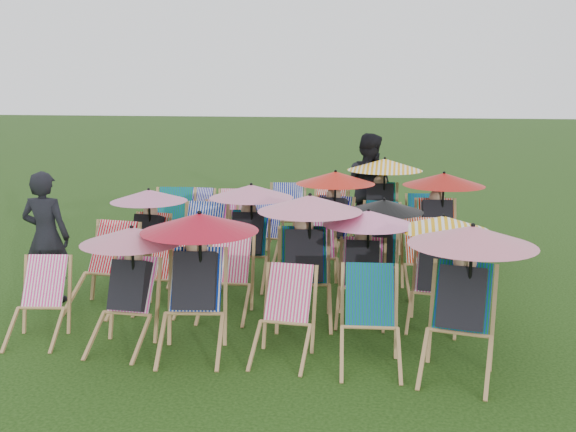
% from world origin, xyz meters
% --- Properties ---
extents(ground, '(100.00, 100.00, 0.00)m').
position_xyz_m(ground, '(0.00, 0.00, 0.00)').
color(ground, black).
rests_on(ground, ground).
extents(deckchair_0, '(0.65, 0.83, 0.82)m').
position_xyz_m(deckchair_0, '(-2.12, -2.19, 0.41)').
color(deckchair_0, '#AB824F').
rests_on(deckchair_0, ground).
extents(deckchair_1, '(1.02, 1.07, 1.21)m').
position_xyz_m(deckchair_1, '(-1.14, -2.18, 0.64)').
color(deckchair_1, '#AB824F').
rests_on(deckchair_1, ground).
extents(deckchair_2, '(1.16, 1.25, 1.38)m').
position_xyz_m(deckchair_2, '(-0.42, -2.18, 0.73)').
color(deckchair_2, '#AB824F').
rests_on(deckchair_2, ground).
extents(deckchair_3, '(0.61, 0.81, 0.85)m').
position_xyz_m(deckchair_3, '(0.47, -2.22, 0.42)').
color(deckchair_3, '#AB824F').
rests_on(deckchair_3, ground).
extents(deckchair_4, '(0.66, 0.87, 0.89)m').
position_xyz_m(deckchair_4, '(1.30, -2.25, 0.45)').
color(deckchair_4, '#AB824F').
rests_on(deckchair_4, ground).
extents(deckchair_5, '(1.15, 1.23, 1.37)m').
position_xyz_m(deckchair_5, '(2.12, -2.27, 0.72)').
color(deckchair_5, '#AB824F').
rests_on(deckchair_5, ground).
extents(deckchair_6, '(0.73, 0.95, 0.97)m').
position_xyz_m(deckchair_6, '(-1.92, -1.13, 0.49)').
color(deckchair_6, '#AB824F').
rests_on(deckchair_6, ground).
extents(deckchair_7, '(0.55, 0.77, 0.83)m').
position_xyz_m(deckchair_7, '(-1.19, -1.05, 0.42)').
color(deckchair_7, '#AB824F').
rests_on(deckchair_7, ground).
extents(deckchair_8, '(0.62, 0.85, 0.89)m').
position_xyz_m(deckchair_8, '(-0.40, -1.13, 0.44)').
color(deckchair_8, '#AB824F').
rests_on(deckchair_8, ground).
extents(deckchair_9, '(1.18, 1.27, 1.40)m').
position_xyz_m(deckchair_9, '(0.51, -1.08, 0.74)').
color(deckchair_9, '#AB824F').
rests_on(deckchair_9, ground).
extents(deckchair_10, '(1.04, 1.08, 1.23)m').
position_xyz_m(deckchair_10, '(1.16, -0.97, 0.65)').
color(deckchair_10, '#AB824F').
rests_on(deckchair_10, ground).
extents(deckchair_11, '(1.02, 1.07, 1.21)m').
position_xyz_m(deckchair_11, '(1.96, -1.02, 0.64)').
color(deckchair_11, '#AB824F').
rests_on(deckchair_11, ground).
extents(deckchair_12, '(1.03, 1.09, 1.23)m').
position_xyz_m(deckchair_12, '(-1.86, 0.06, 0.65)').
color(deckchair_12, '#AB824F').
rests_on(deckchair_12, ground).
extents(deckchair_13, '(0.69, 0.95, 1.02)m').
position_xyz_m(deckchair_13, '(-1.11, 0.11, 0.51)').
color(deckchair_13, '#AB824F').
rests_on(deckchair_13, ground).
extents(deckchair_14, '(1.11, 1.18, 1.32)m').
position_xyz_m(deckchair_14, '(-0.44, 0.10, 0.70)').
color(deckchair_14, '#AB824F').
rests_on(deckchair_14, ground).
extents(deckchair_15, '(0.79, 0.98, 0.95)m').
position_xyz_m(deckchair_15, '(0.50, 0.04, 0.48)').
color(deckchair_15, '#AB824F').
rests_on(deckchair_15, ground).
extents(deckchair_16, '(1.00, 1.04, 1.19)m').
position_xyz_m(deckchair_16, '(1.31, 0.03, 0.63)').
color(deckchair_16, '#AB824F').
rests_on(deckchair_16, ground).
extents(deckchair_17, '(0.73, 0.91, 0.90)m').
position_xyz_m(deckchair_17, '(1.90, 0.09, 0.45)').
color(deckchair_17, '#AB824F').
rests_on(deckchair_17, ground).
extents(deckchair_18, '(0.78, 1.02, 1.03)m').
position_xyz_m(deckchair_18, '(-1.91, 1.20, 0.52)').
color(deckchair_18, '#AB824F').
rests_on(deckchair_18, ground).
extents(deckchair_19, '(0.59, 0.81, 0.87)m').
position_xyz_m(deckchair_19, '(-1.19, 1.21, 0.43)').
color(deckchair_19, '#AB824F').
rests_on(deckchair_19, ground).
extents(deckchair_20, '(0.63, 0.85, 0.89)m').
position_xyz_m(deckchair_20, '(-0.48, 1.19, 0.44)').
color(deckchair_20, '#AB824F').
rests_on(deckchair_20, ground).
extents(deckchair_21, '(1.16, 1.24, 1.38)m').
position_xyz_m(deckchair_21, '(0.54, 1.22, 0.73)').
color(deckchair_21, '#AB824F').
rests_on(deckchair_21, ground).
extents(deckchair_22, '(0.73, 0.93, 0.92)m').
position_xyz_m(deckchair_22, '(1.23, 1.17, 0.46)').
color(deckchair_22, '#AB824F').
rests_on(deckchair_22, ground).
extents(deckchair_23, '(1.17, 1.24, 1.38)m').
position_xyz_m(deckchair_23, '(2.12, 1.26, 0.73)').
color(deckchair_23, '#AB824F').
rests_on(deckchair_23, ground).
extents(deckchair_24, '(0.62, 0.83, 0.86)m').
position_xyz_m(deckchair_24, '(-1.91, 2.34, 0.43)').
color(deckchair_24, '#AB824F').
rests_on(deckchair_24, ground).
extents(deckchair_25, '(0.70, 0.88, 0.86)m').
position_xyz_m(deckchair_25, '(-1.23, 2.36, 0.43)').
color(deckchair_25, '#AB824F').
rests_on(deckchair_25, ground).
extents(deckchair_26, '(0.75, 0.98, 0.99)m').
position_xyz_m(deckchair_26, '(-0.29, 2.29, 0.49)').
color(deckchair_26, '#AB824F').
rests_on(deckchair_26, ground).
extents(deckchair_27, '(0.76, 0.97, 0.98)m').
position_xyz_m(deckchair_27, '(0.36, 2.37, 0.49)').
color(deckchair_27, '#AB824F').
rests_on(deckchair_27, ground).
extents(deckchair_28, '(1.22, 1.29, 1.45)m').
position_xyz_m(deckchair_28, '(1.25, 2.42, 0.76)').
color(deckchair_28, '#AB824F').
rests_on(deckchair_28, ground).
extents(deckchair_29, '(0.64, 0.84, 0.86)m').
position_xyz_m(deckchair_29, '(1.94, 2.34, 0.43)').
color(deckchair_29, '#AB824F').
rests_on(deckchair_29, ground).
extents(person_left, '(0.59, 0.40, 1.61)m').
position_xyz_m(person_left, '(-2.67, -1.02, 0.81)').
color(person_left, black).
rests_on(person_left, ground).
extents(person_rear, '(1.08, 0.97, 1.84)m').
position_xyz_m(person_rear, '(1.00, 2.88, 0.92)').
color(person_rear, black).
rests_on(person_rear, ground).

